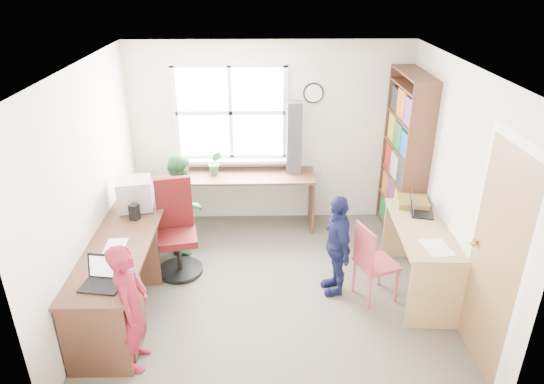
# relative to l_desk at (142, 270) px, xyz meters

# --- Properties ---
(room) EXTENTS (3.64, 3.44, 2.44)m
(room) POSITION_rel_l_desk_xyz_m (1.32, 0.38, 0.76)
(room) COLOR #4E463D
(room) RESTS_ON ground
(l_desk) EXTENTS (2.38, 2.95, 0.75)m
(l_desk) POSITION_rel_l_desk_xyz_m (0.00, 0.00, 0.00)
(l_desk) COLOR #543221
(l_desk) RESTS_ON ground
(right_desk) EXTENTS (0.68, 1.36, 0.77)m
(right_desk) POSITION_rel_l_desk_xyz_m (2.89, 0.26, 0.10)
(right_desk) COLOR tan
(right_desk) RESTS_ON ground
(bookshelf) EXTENTS (0.30, 1.02, 2.10)m
(bookshelf) POSITION_rel_l_desk_xyz_m (2.96, 1.47, 0.55)
(bookshelf) COLOR #543221
(bookshelf) RESTS_ON ground
(swivel_chair) EXTENTS (0.61, 0.61, 1.10)m
(swivel_chair) POSITION_rel_l_desk_xyz_m (0.24, 0.69, 0.02)
(swivel_chair) COLOR black
(swivel_chair) RESTS_ON ground
(wooden_chair) EXTENTS (0.48, 0.48, 0.86)m
(wooden_chair) POSITION_rel_l_desk_xyz_m (2.32, 0.11, 0.01)
(wooden_chair) COLOR #CC444C
(wooden_chair) RESTS_ON ground
(crt_monitor) EXTENTS (0.41, 0.38, 0.36)m
(crt_monitor) POSITION_rel_l_desk_xyz_m (-0.19, 0.76, 0.47)
(crt_monitor) COLOR #A5A3A8
(crt_monitor) RESTS_ON l_desk
(laptop_left) EXTENTS (0.37, 0.32, 0.23)m
(laptop_left) POSITION_rel_l_desk_xyz_m (-0.15, -0.62, 0.35)
(laptop_left) COLOR black
(laptop_left) RESTS_ON l_desk
(laptop_right) EXTENTS (0.33, 0.37, 0.22)m
(laptop_right) POSITION_rel_l_desk_xyz_m (2.89, 0.59, 0.36)
(laptop_right) COLOR black
(laptop_right) RESTS_ON right_desk
(speaker_a) EXTENTS (0.11, 0.11, 0.17)m
(speaker_a) POSITION_rel_l_desk_xyz_m (-0.15, 0.52, 0.38)
(speaker_a) COLOR black
(speaker_a) RESTS_ON l_desk
(speaker_b) EXTENTS (0.09, 0.09, 0.18)m
(speaker_b) POSITION_rel_l_desk_xyz_m (-0.18, 1.14, 0.38)
(speaker_b) COLOR black
(speaker_b) RESTS_ON l_desk
(cd_tower) EXTENTS (0.19, 0.17, 0.93)m
(cd_tower) POSITION_rel_l_desk_xyz_m (1.61, 1.80, 0.76)
(cd_tower) COLOR black
(cd_tower) RESTS_ON l_desk
(game_box) EXTENTS (0.38, 0.38, 0.07)m
(game_box) POSITION_rel_l_desk_xyz_m (2.89, 0.78, 0.34)
(game_box) COLOR red
(game_box) RESTS_ON right_desk
(paper_a) EXTENTS (0.20, 0.28, 0.00)m
(paper_a) POSITION_rel_l_desk_xyz_m (-0.22, -0.02, 0.30)
(paper_a) COLOR white
(paper_a) RESTS_ON l_desk
(paper_b) EXTENTS (0.27, 0.36, 0.00)m
(paper_b) POSITION_rel_l_desk_xyz_m (2.86, -0.14, 0.31)
(paper_b) COLOR white
(paper_b) RESTS_ON right_desk
(potted_plant) EXTENTS (0.20, 0.17, 0.33)m
(potted_plant) POSITION_rel_l_desk_xyz_m (0.60, 1.72, 0.46)
(potted_plant) COLOR #2E753E
(potted_plant) RESTS_ON l_desk
(person_red) EXTENTS (0.30, 0.44, 1.20)m
(person_red) POSITION_rel_l_desk_xyz_m (0.10, -0.77, 0.15)
(person_red) COLOR maroon
(person_red) RESTS_ON ground
(person_green) EXTENTS (0.53, 0.64, 1.21)m
(person_green) POSITION_rel_l_desk_xyz_m (0.24, 1.22, 0.15)
(person_green) COLOR #2A6A30
(person_green) RESTS_ON ground
(person_navy) EXTENTS (0.36, 0.69, 1.13)m
(person_navy) POSITION_rel_l_desk_xyz_m (1.98, 0.26, 0.11)
(person_navy) COLOR #161945
(person_navy) RESTS_ON ground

